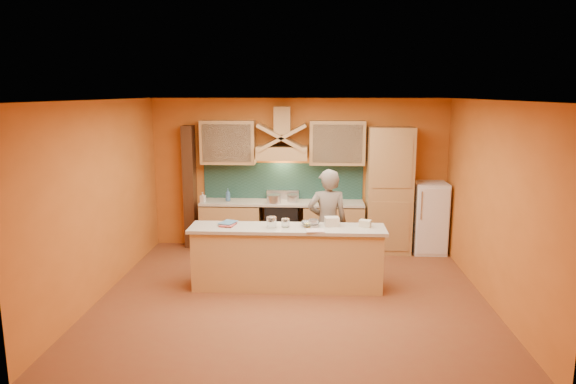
# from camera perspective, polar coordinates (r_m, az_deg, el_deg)

# --- Properties ---
(floor) EXTENTS (5.50, 5.00, 0.01)m
(floor) POSITION_cam_1_polar(r_m,az_deg,el_deg) (7.61, 0.56, -11.38)
(floor) COLOR brown
(floor) RESTS_ON ground
(ceiling) EXTENTS (5.50, 5.00, 0.01)m
(ceiling) POSITION_cam_1_polar(r_m,az_deg,el_deg) (7.04, 0.60, 10.19)
(ceiling) COLOR white
(ceiling) RESTS_ON wall_back
(wall_back) EXTENTS (5.50, 0.02, 2.80)m
(wall_back) POSITION_cam_1_polar(r_m,az_deg,el_deg) (9.66, 1.22, 2.07)
(wall_back) COLOR #CB6F27
(wall_back) RESTS_ON floor
(wall_front) EXTENTS (5.50, 0.02, 2.80)m
(wall_front) POSITION_cam_1_polar(r_m,az_deg,el_deg) (4.79, -0.72, -7.28)
(wall_front) COLOR #CB6F27
(wall_front) RESTS_ON floor
(wall_left) EXTENTS (0.02, 5.00, 2.80)m
(wall_left) POSITION_cam_1_polar(r_m,az_deg,el_deg) (7.81, -20.01, -0.74)
(wall_left) COLOR #CB6F27
(wall_left) RESTS_ON floor
(wall_right) EXTENTS (0.02, 5.00, 2.80)m
(wall_right) POSITION_cam_1_polar(r_m,az_deg,el_deg) (7.60, 21.78, -1.18)
(wall_right) COLOR #CB6F27
(wall_right) RESTS_ON floor
(base_cabinet_left) EXTENTS (1.10, 0.60, 0.86)m
(base_cabinet_left) POSITION_cam_1_polar(r_m,az_deg,el_deg) (9.68, -6.29, -3.84)
(base_cabinet_left) COLOR tan
(base_cabinet_left) RESTS_ON floor
(base_cabinet_right) EXTENTS (1.10, 0.60, 0.86)m
(base_cabinet_right) POSITION_cam_1_polar(r_m,az_deg,el_deg) (9.56, 5.04, -4.00)
(base_cabinet_right) COLOR tan
(base_cabinet_right) RESTS_ON floor
(counter_top) EXTENTS (3.00, 0.62, 0.04)m
(counter_top) POSITION_cam_1_polar(r_m,az_deg,el_deg) (9.47, -0.67, -1.19)
(counter_top) COLOR #B9AF9C
(counter_top) RESTS_ON base_cabinet_left
(stove) EXTENTS (0.60, 0.58, 0.90)m
(stove) POSITION_cam_1_polar(r_m,az_deg,el_deg) (9.57, -0.66, -3.82)
(stove) COLOR black
(stove) RESTS_ON floor
(backsplash) EXTENTS (3.00, 0.03, 0.70)m
(backsplash) POSITION_cam_1_polar(r_m,az_deg,el_deg) (9.68, -0.56, 1.19)
(backsplash) COLOR #1B3B36
(backsplash) RESTS_ON wall_back
(range_hood) EXTENTS (0.92, 0.50, 0.24)m
(range_hood) POSITION_cam_1_polar(r_m,az_deg,el_deg) (9.37, -0.66, 4.39)
(range_hood) COLOR tan
(range_hood) RESTS_ON wall_back
(hood_chimney) EXTENTS (0.30, 0.30, 0.50)m
(hood_chimney) POSITION_cam_1_polar(r_m,az_deg,el_deg) (9.42, -0.63, 7.97)
(hood_chimney) COLOR tan
(hood_chimney) RESTS_ON wall_back
(upper_cabinet_left) EXTENTS (1.00, 0.35, 0.80)m
(upper_cabinet_left) POSITION_cam_1_polar(r_m,az_deg,el_deg) (9.54, -6.67, 5.52)
(upper_cabinet_left) COLOR tan
(upper_cabinet_left) RESTS_ON wall_back
(upper_cabinet_right) EXTENTS (1.00, 0.35, 0.80)m
(upper_cabinet_right) POSITION_cam_1_polar(r_m,az_deg,el_deg) (9.41, 5.48, 5.47)
(upper_cabinet_right) COLOR tan
(upper_cabinet_right) RESTS_ON wall_back
(pantry_column) EXTENTS (0.80, 0.60, 2.30)m
(pantry_column) POSITION_cam_1_polar(r_m,az_deg,el_deg) (9.49, 11.16, 0.18)
(pantry_column) COLOR tan
(pantry_column) RESTS_ON floor
(fridge) EXTENTS (0.58, 0.60, 1.30)m
(fridge) POSITION_cam_1_polar(r_m,az_deg,el_deg) (9.73, 15.43, -2.76)
(fridge) COLOR white
(fridge) RESTS_ON floor
(trim_column_left) EXTENTS (0.20, 0.30, 2.30)m
(trim_column_left) POSITION_cam_1_polar(r_m,az_deg,el_deg) (9.83, -10.85, 0.56)
(trim_column_left) COLOR #472816
(trim_column_left) RESTS_ON floor
(island_body) EXTENTS (2.80, 0.55, 0.88)m
(island_body) POSITION_cam_1_polar(r_m,az_deg,el_deg) (7.75, -0.08, -7.51)
(island_body) COLOR tan
(island_body) RESTS_ON floor
(island_top) EXTENTS (2.90, 0.62, 0.05)m
(island_top) POSITION_cam_1_polar(r_m,az_deg,el_deg) (7.61, -0.09, -4.08)
(island_top) COLOR #B9AF9C
(island_top) RESTS_ON island_body
(person) EXTENTS (0.67, 0.48, 1.74)m
(person) POSITION_cam_1_polar(r_m,az_deg,el_deg) (8.13, 4.41, -3.49)
(person) COLOR #70665B
(person) RESTS_ON floor
(pot_large) EXTENTS (0.32, 0.32, 0.15)m
(pot_large) POSITION_cam_1_polar(r_m,az_deg,el_deg) (9.32, -1.59, -0.90)
(pot_large) COLOR silver
(pot_large) RESTS_ON stove
(pot_small) EXTENTS (0.23, 0.23, 0.12)m
(pot_small) POSITION_cam_1_polar(r_m,az_deg,el_deg) (9.43, 0.48, -0.86)
(pot_small) COLOR silver
(pot_small) RESTS_ON stove
(soap_bottle_a) EXTENTS (0.10, 0.11, 0.19)m
(soap_bottle_a) POSITION_cam_1_polar(r_m,az_deg,el_deg) (9.51, -9.45, -0.59)
(soap_bottle_a) COLOR beige
(soap_bottle_a) RESTS_ON counter_top
(soap_bottle_b) EXTENTS (0.12, 0.13, 0.23)m
(soap_bottle_b) POSITION_cam_1_polar(r_m,az_deg,el_deg) (9.55, -6.70, -0.32)
(soap_bottle_b) COLOR #376499
(soap_bottle_b) RESTS_ON counter_top
(bowl_back) EXTENTS (0.31, 0.31, 0.07)m
(bowl_back) POSITION_cam_1_polar(r_m,az_deg,el_deg) (9.51, 4.80, -0.82)
(bowl_back) COLOR white
(bowl_back) RESTS_ON counter_top
(dish_rack) EXTENTS (0.31, 0.26, 0.10)m
(dish_rack) POSITION_cam_1_polar(r_m,az_deg,el_deg) (9.28, 4.98, -1.04)
(dish_rack) COLOR silver
(dish_rack) RESTS_ON counter_top
(book_lower) EXTENTS (0.25, 0.31, 0.03)m
(book_lower) POSITION_cam_1_polar(r_m,az_deg,el_deg) (7.76, -7.39, -3.59)
(book_lower) COLOR #BE4943
(book_lower) RESTS_ON island_top
(book_upper) EXTENTS (0.29, 0.33, 0.02)m
(book_upper) POSITION_cam_1_polar(r_m,az_deg,el_deg) (7.82, -7.33, -3.32)
(book_upper) COLOR teal
(book_upper) RESTS_ON island_top
(jar_large) EXTENTS (0.17, 0.17, 0.16)m
(jar_large) POSITION_cam_1_polar(r_m,az_deg,el_deg) (7.53, -1.84, -3.40)
(jar_large) COLOR white
(jar_large) RESTS_ON island_top
(jar_small) EXTENTS (0.16, 0.16, 0.13)m
(jar_small) POSITION_cam_1_polar(r_m,az_deg,el_deg) (7.58, -0.29, -3.45)
(jar_small) COLOR white
(jar_small) RESTS_ON island_top
(kitchen_scale) EXTENTS (0.14, 0.14, 0.09)m
(kitchen_scale) POSITION_cam_1_polar(r_m,az_deg,el_deg) (7.59, 2.83, -3.56)
(kitchen_scale) COLOR white
(kitchen_scale) RESTS_ON island_top
(mixing_bowl) EXTENTS (0.30, 0.30, 0.07)m
(mixing_bowl) POSITION_cam_1_polar(r_m,az_deg,el_deg) (7.64, 2.50, -3.58)
(mixing_bowl) COLOR silver
(mixing_bowl) RESTS_ON island_top
(cloth) EXTENTS (0.28, 0.22, 0.02)m
(cloth) POSITION_cam_1_polar(r_m,az_deg,el_deg) (7.38, 3.04, -4.31)
(cloth) COLOR beige
(cloth) RESTS_ON island_top
(grocery_bag_a) EXTENTS (0.22, 0.19, 0.13)m
(grocery_bag_a) POSITION_cam_1_polar(r_m,az_deg,el_deg) (7.67, 4.89, -3.28)
(grocery_bag_a) COLOR beige
(grocery_bag_a) RESTS_ON island_top
(grocery_bag_b) EXTENTS (0.20, 0.18, 0.10)m
(grocery_bag_b) POSITION_cam_1_polar(r_m,az_deg,el_deg) (7.68, 8.57, -3.47)
(grocery_bag_b) COLOR beige
(grocery_bag_b) RESTS_ON island_top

